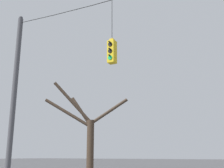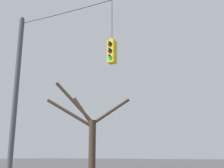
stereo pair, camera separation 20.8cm
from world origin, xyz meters
name	(u,v)px [view 1 (the left image)]	position (x,y,z in m)	size (l,w,h in m)	color
utility_pole_left	(14,94)	(-8.66, 0.25, 4.67)	(0.29, 0.29, 9.38)	#4C4C51
traffic_light_near_left_pole	(112,51)	(-2.52, 0.24, 6.03)	(0.34, 0.46, 3.21)	yellow
bare_tree	(87,132)	(-7.53, 5.75, 2.96)	(5.11, 3.13, 6.39)	#423326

